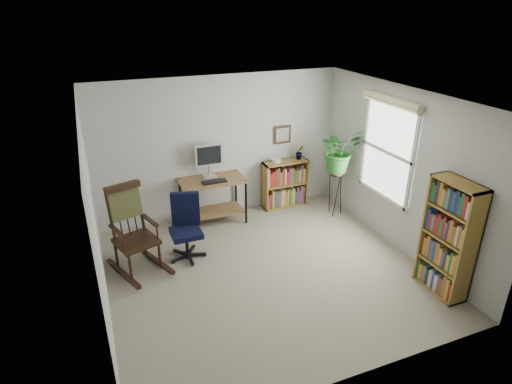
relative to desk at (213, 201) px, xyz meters
name	(u,v)px	position (x,y,z in m)	size (l,w,h in m)	color
floor	(267,271)	(0.25, -1.70, -0.39)	(4.20, 4.00, 0.00)	gray
ceiling	(269,100)	(0.25, -1.70, 2.01)	(4.20, 4.00, 0.00)	silver
wall_back	(220,148)	(0.25, 0.30, 0.81)	(4.20, 0.00, 2.40)	#B2B2AE
wall_front	(357,280)	(0.25, -3.70, 0.81)	(4.20, 0.00, 2.40)	#B2B2AE
wall_left	(95,222)	(-1.85, -1.70, 0.81)	(0.00, 4.00, 2.40)	#B2B2AE
wall_right	(401,171)	(2.35, -1.70, 0.81)	(0.00, 4.00, 2.40)	#B2B2AE
window	(387,152)	(2.31, -1.40, 1.01)	(0.12, 1.20, 1.50)	silver
desk	(213,201)	(0.00, 0.00, 0.00)	(1.07, 0.59, 0.77)	brown
monitor	(209,161)	(0.00, 0.14, 0.67)	(0.46, 0.16, 0.56)	silver
keyboard	(214,182)	(0.00, -0.12, 0.40)	(0.40, 0.15, 0.03)	black
office_chair	(186,228)	(-0.68, -0.93, 0.10)	(0.53, 0.53, 0.97)	black
rocking_chair	(135,230)	(-1.38, -0.99, 0.24)	(0.65, 1.08, 1.25)	black
low_bookshelf	(285,184)	(1.39, 0.12, 0.04)	(0.82, 0.27, 0.86)	olive
tall_bookshelf	(449,239)	(2.17, -2.91, 0.38)	(0.29, 0.67, 1.53)	olive
plant_stand	(336,191)	(2.05, -0.53, 0.05)	(0.24, 0.24, 0.88)	black
spider_plant	(341,129)	(2.05, -0.53, 1.16)	(1.69, 1.88, 1.46)	#266D27
potted_plant_small	(300,156)	(1.67, 0.13, 0.53)	(0.13, 0.24, 0.11)	#266D27
framed_picture	(283,135)	(1.39, 0.27, 0.92)	(0.32, 0.04, 0.32)	black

